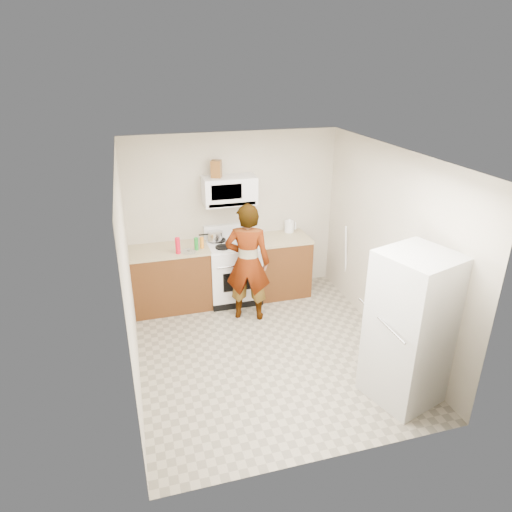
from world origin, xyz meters
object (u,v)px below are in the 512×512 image
object	(u,v)px
person	(248,263)
kettle	(289,226)
fridge	(410,328)
gas_range	(233,270)
saucepan	(215,236)
microwave	(229,190)

from	to	relation	value
person	kettle	size ratio (longest dim) A/B	9.55
fridge	person	bearing A→B (deg)	102.81
gas_range	person	distance (m)	0.70
gas_range	person	xyz separation A→B (m)	(0.08, -0.59, 0.37)
person	saucepan	bearing A→B (deg)	-46.15
microwave	saucepan	bearing A→B (deg)	177.88
microwave	kettle	size ratio (longest dim) A/B	4.25
person	saucepan	world-z (taller)	person
gas_range	person	size ratio (longest dim) A/B	0.66
person	fridge	size ratio (longest dim) A/B	1.00
person	kettle	world-z (taller)	person
gas_range	fridge	size ratio (longest dim) A/B	0.66
person	fridge	world-z (taller)	person
gas_range	microwave	xyz separation A→B (m)	(0.00, 0.13, 1.21)
gas_range	saucepan	xyz separation A→B (m)	(-0.23, 0.14, 0.53)
gas_range	fridge	bearing A→B (deg)	-64.04
gas_range	fridge	distance (m)	2.98
kettle	saucepan	world-z (taller)	kettle
person	kettle	distance (m)	1.21
gas_range	microwave	size ratio (longest dim) A/B	1.49
gas_range	microwave	world-z (taller)	microwave
microwave	person	bearing A→B (deg)	-83.76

